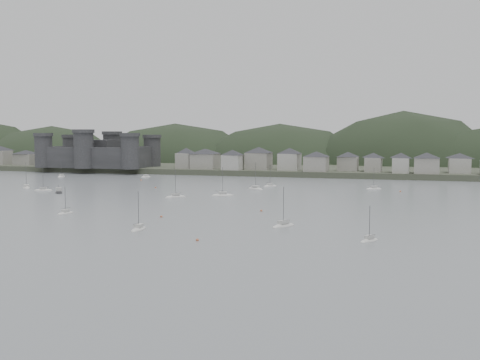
% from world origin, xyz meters
% --- Properties ---
extents(ground, '(900.00, 900.00, 0.00)m').
position_xyz_m(ground, '(0.00, 0.00, 0.00)').
color(ground, slate).
rests_on(ground, ground).
extents(far_shore_land, '(900.00, 250.00, 3.00)m').
position_xyz_m(far_shore_land, '(0.00, 295.00, 1.50)').
color(far_shore_land, '#383D2D').
rests_on(far_shore_land, ground).
extents(forested_ridge, '(851.55, 103.94, 102.57)m').
position_xyz_m(forested_ridge, '(4.83, 269.40, -11.28)').
color(forested_ridge, black).
rests_on(forested_ridge, ground).
extents(castle, '(66.00, 43.00, 20.00)m').
position_xyz_m(castle, '(-120.00, 179.80, 10.96)').
color(castle, '#2E2E30').
rests_on(castle, far_shore_land).
extents(waterfront_town, '(451.48, 28.46, 12.92)m').
position_xyz_m(waterfront_town, '(50.59, 183.34, 8.66)').
color(waterfront_town, gray).
rests_on(waterfront_town, far_shore_land).
extents(sailboat_lead, '(7.67, 8.15, 11.61)m').
position_xyz_m(sailboat_lead, '(-94.59, 79.92, 0.17)').
color(sailboat_lead, silver).
rests_on(sailboat_lead, ground).
extents(moored_fleet, '(263.09, 177.08, 12.69)m').
position_xyz_m(moored_fleet, '(13.60, 62.72, 0.18)').
color(moored_fleet, silver).
rests_on(moored_fleet, ground).
extents(motor_launch_far, '(6.36, 7.36, 3.74)m').
position_xyz_m(motor_launch_far, '(-69.97, 66.74, 0.30)').
color(motor_launch_far, black).
rests_on(motor_launch_far, ground).
extents(mooring_buoys, '(156.37, 141.52, 0.70)m').
position_xyz_m(mooring_buoys, '(-0.46, 56.85, 0.15)').
color(mooring_buoys, '#BA613E').
rests_on(mooring_buoys, ground).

